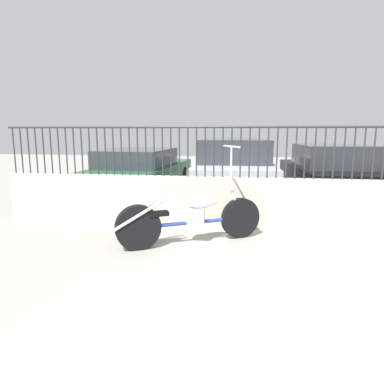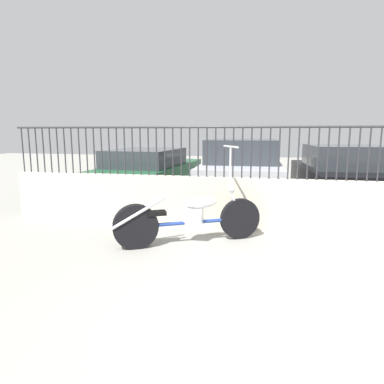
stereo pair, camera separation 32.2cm
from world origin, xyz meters
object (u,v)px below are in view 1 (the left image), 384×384
Objects in this scene: car_silver at (234,168)px; car_black at (331,172)px; car_green at (140,172)px; motorcycle_blue at (184,219)px.

car_silver is 1.13× the size of car_black.
car_silver is at bearing -80.92° from car_green.
car_silver is at bearing 87.15° from car_black.
car_black is (2.36, 0.06, -0.06)m from car_silver.
motorcycle_blue reaches higher than car_green.
car_black is at bearing -90.52° from car_silver.
car_green is at bearing 87.84° from motorcycle_blue.
car_black is (2.95, 3.95, 0.28)m from motorcycle_blue.
motorcycle_blue is 4.06m from car_green.
car_silver reaches higher than car_green.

